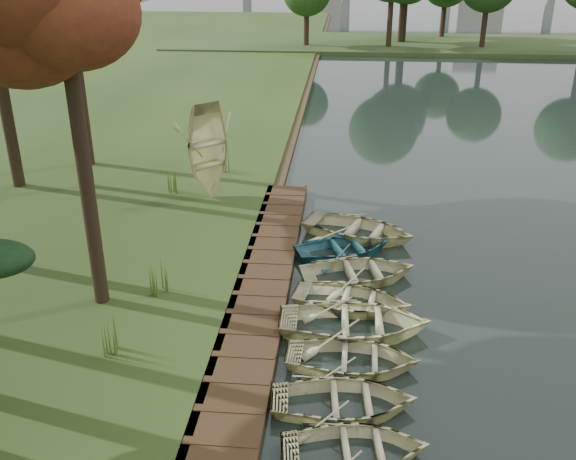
# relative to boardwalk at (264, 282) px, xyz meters

# --- Properties ---
(ground) EXTENTS (300.00, 300.00, 0.00)m
(ground) POSITION_rel_boardwalk_xyz_m (1.60, 0.00, -0.15)
(ground) COLOR #3D2F1D
(boardwalk) EXTENTS (1.60, 16.00, 0.30)m
(boardwalk) POSITION_rel_boardwalk_xyz_m (0.00, 0.00, 0.00)
(boardwalk) COLOR #392716
(boardwalk) RESTS_ON ground
(peninsula) EXTENTS (50.00, 14.00, 0.45)m
(peninsula) POSITION_rel_boardwalk_xyz_m (9.60, 50.00, 0.08)
(peninsula) COLOR #2F451E
(peninsula) RESTS_ON ground
(rowboat_0) EXTENTS (3.23, 2.48, 0.62)m
(rowboat_0) POSITION_rel_boardwalk_xyz_m (2.71, -6.92, 0.21)
(rowboat_0) COLOR beige
(rowboat_0) RESTS_ON water
(rowboat_1) EXTENTS (3.42, 2.57, 0.67)m
(rowboat_1) POSITION_rel_boardwalk_xyz_m (2.47, -5.49, 0.24)
(rowboat_1) COLOR beige
(rowboat_1) RESTS_ON water
(rowboat_2) EXTENTS (3.32, 2.42, 0.67)m
(rowboat_2) POSITION_rel_boardwalk_xyz_m (2.66, -3.91, 0.24)
(rowboat_2) COLOR beige
(rowboat_2) RESTS_ON water
(rowboat_3) EXTENTS (4.10, 3.00, 0.83)m
(rowboat_3) POSITION_rel_boardwalk_xyz_m (2.72, -2.38, 0.31)
(rowboat_3) COLOR beige
(rowboat_3) RESTS_ON water
(rowboat_4) EXTENTS (3.70, 2.93, 0.69)m
(rowboat_4) POSITION_rel_boardwalk_xyz_m (2.64, -1.12, 0.25)
(rowboat_4) COLOR beige
(rowboat_4) RESTS_ON water
(rowboat_5) EXTENTS (4.08, 3.34, 0.74)m
(rowboat_5) POSITION_rel_boardwalk_xyz_m (2.84, 0.55, 0.27)
(rowboat_5) COLOR beige
(rowboat_5) RESTS_ON water
(rowboat_6) EXTENTS (3.83, 3.29, 0.67)m
(rowboat_6) POSITION_rel_boardwalk_xyz_m (2.39, 2.27, 0.23)
(rowboat_6) COLOR teal
(rowboat_6) RESTS_ON water
(rowboat_7) EXTENTS (4.64, 3.98, 0.81)m
(rowboat_7) POSITION_rel_boardwalk_xyz_m (2.88, 3.68, 0.31)
(rowboat_7) COLOR beige
(rowboat_7) RESTS_ON water
(stored_rowboat) EXTENTS (4.58, 4.57, 0.78)m
(stored_rowboat) POSITION_rel_boardwalk_xyz_m (-2.96, 6.47, 0.54)
(stored_rowboat) COLOR beige
(stored_rowboat) RESTS_ON bank
(tree_2) EXTENTS (3.64, 3.64, 9.43)m
(tree_2) POSITION_rel_boardwalk_xyz_m (-4.36, -1.74, 7.92)
(tree_2) COLOR black
(tree_2) RESTS_ON bank
(reeds_0) EXTENTS (0.60, 0.60, 0.85)m
(reeds_0) POSITION_rel_boardwalk_xyz_m (-3.16, -4.16, 0.58)
(reeds_0) COLOR #3F661E
(reeds_0) RESTS_ON bank
(reeds_1) EXTENTS (0.60, 0.60, 0.88)m
(reeds_1) POSITION_rel_boardwalk_xyz_m (-2.89, -1.13, 0.59)
(reeds_1) COLOR #3F661E
(reeds_1) RESTS_ON bank
(reeds_2) EXTENTS (0.60, 0.60, 1.15)m
(reeds_2) POSITION_rel_boardwalk_xyz_m (-4.56, 6.83, 0.72)
(reeds_2) COLOR #3F661E
(reeds_2) RESTS_ON bank
(reeds_3) EXTENTS (0.60, 0.60, 0.89)m
(reeds_3) POSITION_rel_boardwalk_xyz_m (-2.90, 9.67, 0.59)
(reeds_3) COLOR #3F661E
(reeds_3) RESTS_ON bank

